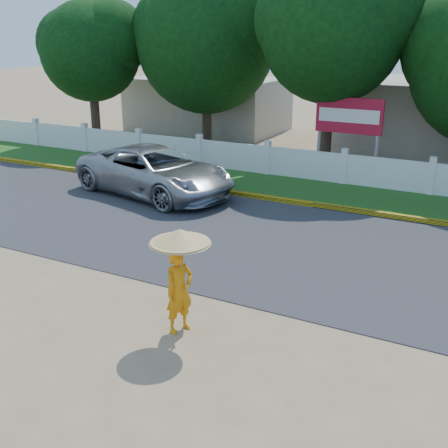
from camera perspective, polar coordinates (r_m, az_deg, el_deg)
name	(u,v)px	position (r m, az deg, el deg)	size (l,w,h in m)	color
ground	(176,316)	(11.16, -4.88, -9.33)	(120.00, 120.00, 0.00)	#9E8460
road	(269,243)	(14.78, 4.55, -1.90)	(60.00, 7.00, 0.02)	#38383A
grass_verge	(330,193)	(19.47, 10.76, 3.08)	(60.00, 3.50, 0.03)	#2D601E
curb	(314,205)	(17.90, 9.11, 1.96)	(40.00, 0.18, 0.16)	yellow
fence	(344,169)	(20.69, 12.08, 5.48)	(40.00, 0.10, 1.10)	silver
building_far	(208,104)	(31.49, -1.63, 12.09)	(8.00, 5.00, 2.80)	#B7AD99
vehicle	(155,171)	(19.02, -7.03, 5.35)	(2.67, 5.79, 1.61)	#989B9F
monk_with_parasol	(180,266)	(10.10, -4.54, -4.25)	(1.11, 1.11, 2.01)	orange
billboard	(349,120)	(21.49, 12.56, 10.28)	(2.50, 0.13, 2.95)	gray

